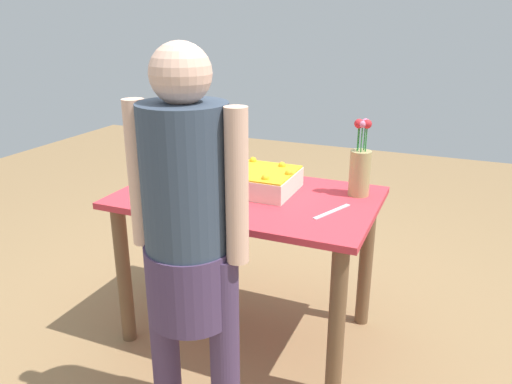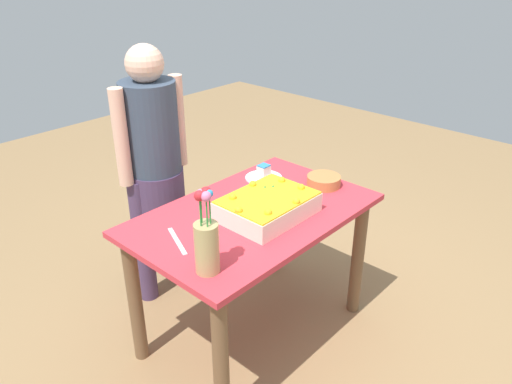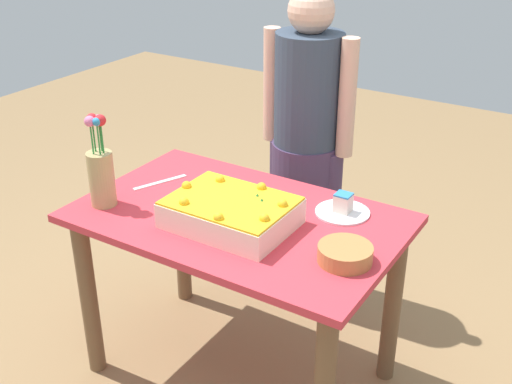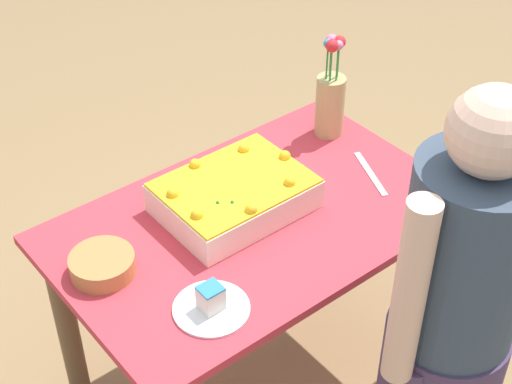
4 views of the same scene
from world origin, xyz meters
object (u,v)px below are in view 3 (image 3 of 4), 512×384
at_px(person_standing, 307,131).
at_px(fruit_bowl, 345,254).
at_px(cake_knife, 160,182).
at_px(flower_vase, 101,172).
at_px(serving_plate_with_slice, 343,208).
at_px(sheet_cake, 231,212).

bearing_deg(person_standing, fruit_bowl, 35.87).
bearing_deg(cake_knife, person_standing, 173.26).
bearing_deg(cake_knife, flower_vase, 10.53).
bearing_deg(serving_plate_with_slice, fruit_bowl, 116.41).
xyz_separation_m(serving_plate_with_slice, person_standing, (0.40, -0.46, 0.08)).
xyz_separation_m(serving_plate_with_slice, fruit_bowl, (-0.15, 0.30, 0.01)).
relative_size(flower_vase, fruit_bowl, 2.00).
bearing_deg(flower_vase, cake_knife, -102.45).
relative_size(sheet_cake, person_standing, 0.30).
bearing_deg(serving_plate_with_slice, cake_knife, 11.89).
relative_size(sheet_cake, flower_vase, 1.20).
bearing_deg(flower_vase, serving_plate_with_slice, -152.51).
height_order(cake_knife, flower_vase, flower_vase).
bearing_deg(sheet_cake, serving_plate_with_slice, -135.83).
distance_m(flower_vase, fruit_bowl, 0.97).
relative_size(sheet_cake, cake_knife, 1.84).
relative_size(sheet_cake, fruit_bowl, 2.41).
distance_m(sheet_cake, person_standing, 0.76).
distance_m(fruit_bowl, person_standing, 0.94).
distance_m(sheet_cake, fruit_bowl, 0.46).
bearing_deg(fruit_bowl, flower_vase, 7.11).
distance_m(cake_knife, person_standing, 0.72).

